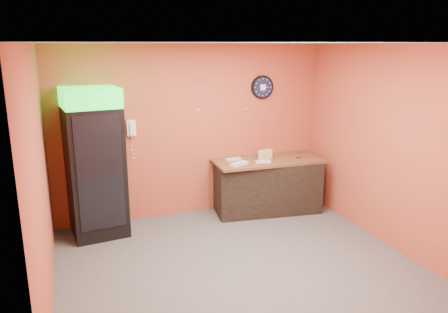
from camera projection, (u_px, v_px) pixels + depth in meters
name	position (u px, v px, depth m)	size (l,w,h in m)	color
floor	(237.00, 264.00, 5.69)	(4.50, 4.50, 0.00)	#47474C
back_wall	(192.00, 131.00, 7.16)	(4.50, 0.02, 2.80)	#AE5131
left_wall	(40.00, 180.00, 4.59)	(0.02, 4.00, 2.80)	#AE5131
right_wall	(387.00, 146.00, 6.09)	(0.02, 4.00, 2.80)	#AE5131
ceiling	(239.00, 43.00, 4.99)	(4.50, 4.00, 0.02)	white
beverage_cooler	(95.00, 165.00, 6.34)	(0.85, 0.86, 2.20)	black
prep_counter	(266.00, 186.00, 7.44)	(1.74, 0.77, 0.87)	black
wall_clock	(262.00, 87.00, 7.37)	(0.40, 0.06, 0.40)	black
wall_phone	(131.00, 128.00, 6.75)	(0.13, 0.11, 0.25)	white
butcher_paper	(267.00, 160.00, 7.33)	(1.81, 0.82, 0.04)	brown
sub_roll_stack	(265.00, 154.00, 7.32)	(0.26, 0.15, 0.15)	beige
wrapped_sandwich_left	(239.00, 164.00, 6.96)	(0.31, 0.12, 0.04)	silver
wrapped_sandwich_mid	(263.00, 162.00, 7.10)	(0.25, 0.10, 0.04)	silver
wrapped_sandwich_right	(233.00, 159.00, 7.25)	(0.26, 0.10, 0.04)	silver
kitchen_tool	(250.00, 158.00, 7.30)	(0.06, 0.06, 0.06)	silver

